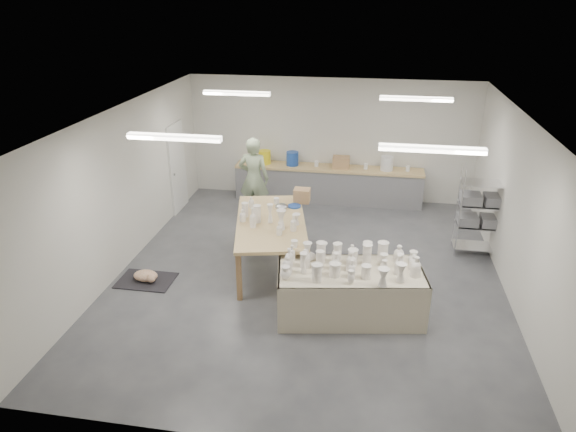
% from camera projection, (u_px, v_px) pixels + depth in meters
% --- Properties ---
extents(room, '(8.00, 8.02, 3.00)m').
position_uv_depth(room, '(305.00, 168.00, 8.89)').
color(room, '#424449').
rests_on(room, ground).
extents(back_counter, '(4.60, 0.60, 1.24)m').
position_uv_depth(back_counter, '(328.00, 183.00, 12.75)').
color(back_counter, tan).
rests_on(back_counter, ground).
extents(wire_shelf, '(0.88, 0.48, 1.80)m').
position_uv_depth(wire_shelf, '(481.00, 211.00, 10.03)').
color(wire_shelf, silver).
rests_on(wire_shelf, ground).
extents(drying_table, '(2.46, 1.45, 1.18)m').
position_uv_depth(drying_table, '(350.00, 289.00, 8.26)').
color(drying_table, olive).
rests_on(drying_table, ground).
extents(work_table, '(1.76, 2.73, 1.32)m').
position_uv_depth(work_table, '(273.00, 220.00, 9.61)').
color(work_table, tan).
rests_on(work_table, ground).
extents(rug, '(1.00, 0.70, 0.02)m').
position_uv_depth(rug, '(146.00, 280.00, 9.38)').
color(rug, black).
rests_on(rug, ground).
extents(cat, '(0.51, 0.42, 0.19)m').
position_uv_depth(cat, '(146.00, 276.00, 9.32)').
color(cat, white).
rests_on(cat, rug).
extents(potter, '(0.72, 0.49, 1.92)m').
position_uv_depth(potter, '(254.00, 179.00, 11.64)').
color(potter, '#97AD86').
rests_on(potter, ground).
extents(red_stool, '(0.42, 0.42, 0.30)m').
position_uv_depth(red_stool, '(257.00, 202.00, 12.16)').
color(red_stool, red).
rests_on(red_stool, ground).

